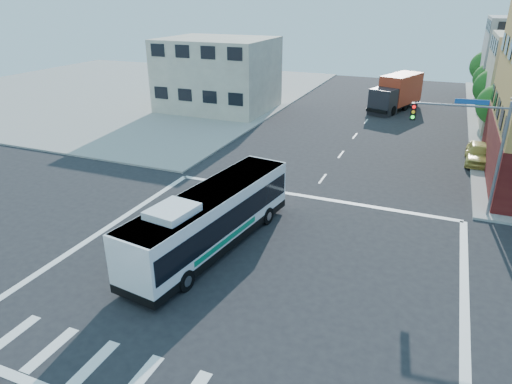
% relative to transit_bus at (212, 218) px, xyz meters
% --- Properties ---
extents(ground, '(120.00, 120.00, 0.00)m').
position_rel_transit_bus_xyz_m(ground, '(2.86, -1.17, -1.72)').
color(ground, black).
rests_on(ground, ground).
extents(sidewalk_nw, '(50.00, 50.00, 0.15)m').
position_rel_transit_bus_xyz_m(sidewalk_nw, '(-32.14, 33.83, -1.65)').
color(sidewalk_nw, '#9A978E').
rests_on(sidewalk_nw, ground).
extents(building_west, '(12.06, 10.06, 8.00)m').
position_rel_transit_bus_xyz_m(building_west, '(-14.16, 28.81, 2.28)').
color(building_west, beige).
rests_on(building_west, ground).
extents(signal_mast_ne, '(7.91, 1.13, 8.07)m').
position_rel_transit_bus_xyz_m(signal_mast_ne, '(11.94, 9.45, 3.26)').
color(signal_mast_ne, slate).
rests_on(signal_mast_ne, ground).
extents(street_tree_a, '(3.60, 3.60, 5.53)m').
position_rel_transit_bus_xyz_m(street_tree_a, '(14.76, 26.76, 1.87)').
color(street_tree_a, '#392815').
rests_on(street_tree_a, ground).
extents(street_tree_b, '(3.80, 3.80, 5.79)m').
position_rel_transit_bus_xyz_m(street_tree_b, '(14.76, 34.76, 2.03)').
color(street_tree_b, '#392815').
rests_on(street_tree_b, ground).
extents(street_tree_c, '(3.40, 3.40, 5.29)m').
position_rel_transit_bus_xyz_m(street_tree_c, '(14.76, 42.76, 1.74)').
color(street_tree_c, '#392815').
rests_on(street_tree_c, ground).
extents(street_tree_d, '(4.00, 4.00, 6.03)m').
position_rel_transit_bus_xyz_m(street_tree_d, '(14.76, 50.76, 2.16)').
color(street_tree_d, '#392815').
rests_on(street_tree_d, ground).
extents(transit_bus, '(4.11, 12.13, 3.52)m').
position_rel_transit_bus_xyz_m(transit_bus, '(0.00, 0.00, 0.00)').
color(transit_bus, black).
rests_on(transit_bus, ground).
extents(box_truck, '(5.26, 9.11, 3.95)m').
position_rel_transit_bus_xyz_m(box_truck, '(4.97, 36.57, 0.19)').
color(box_truck, '#222227').
rests_on(box_truck, ground).
extents(parked_car, '(1.99, 4.80, 1.63)m').
position_rel_transit_bus_xyz_m(parked_car, '(13.40, 19.94, -0.91)').
color(parked_car, '#D0C053').
rests_on(parked_car, ground).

